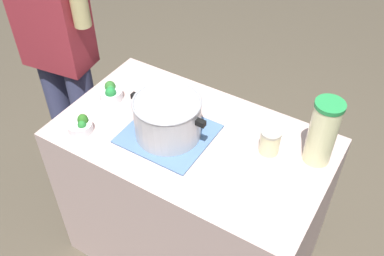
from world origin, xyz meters
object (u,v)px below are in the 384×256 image
object	(u,v)px
mason_jar	(270,141)
broccoli_bowl_center	(81,126)
person_cook	(60,56)
lemonade_pitcher	(323,132)
broccoli_bowl_front	(111,92)
cooking_pot	(168,117)

from	to	relation	value
mason_jar	broccoli_bowl_center	world-z (taller)	mason_jar
mason_jar	person_cook	distance (m)	1.18
lemonade_pitcher	broccoli_bowl_front	bearing A→B (deg)	7.57
mason_jar	broccoli_bowl_center	distance (m)	0.80
lemonade_pitcher	broccoli_bowl_center	world-z (taller)	lemonade_pitcher
mason_jar	broccoli_bowl_center	bearing A→B (deg)	22.62
cooking_pot	mason_jar	size ratio (longest dim) A/B	3.20
lemonade_pitcher	broccoli_bowl_front	size ratio (longest dim) A/B	2.63
cooking_pot	mason_jar	bearing A→B (deg)	-161.84
broccoli_bowl_center	cooking_pot	bearing A→B (deg)	-152.30
cooking_pot	lemonade_pitcher	xyz separation A→B (m)	(-0.59, -0.19, 0.05)
cooking_pot	lemonade_pitcher	distance (m)	0.62
mason_jar	broccoli_bowl_front	xyz separation A→B (m)	(0.77, 0.07, -0.02)
broccoli_bowl_front	lemonade_pitcher	bearing A→B (deg)	-172.43
lemonade_pitcher	cooking_pot	bearing A→B (deg)	18.33
broccoli_bowl_center	person_cook	size ratio (longest dim) A/B	0.06
broccoli_bowl_front	cooking_pot	bearing A→B (deg)	169.51
lemonade_pitcher	broccoli_bowl_center	xyz separation A→B (m)	(0.92, 0.37, -0.12)
mason_jar	person_cook	xyz separation A→B (m)	(1.18, -0.03, -0.02)
lemonade_pitcher	mason_jar	bearing A→B (deg)	18.70
broccoli_bowl_front	person_cook	world-z (taller)	person_cook
broccoli_bowl_front	broccoli_bowl_center	xyz separation A→B (m)	(-0.03, 0.24, -0.00)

